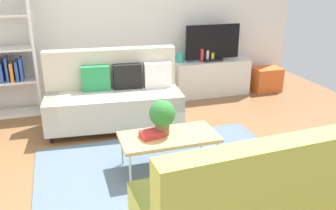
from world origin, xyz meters
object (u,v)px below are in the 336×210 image
(couch_green, at_px, (257,202))
(table_book_0, at_px, (152,136))
(bottle_1, at_px, (208,56))
(bottle_0, at_px, (202,55))
(tv_console, at_px, (211,77))
(storage_trunk, at_px, (266,79))
(vase_1, at_px, (190,58))
(couch_beige, at_px, (114,96))
(tv, at_px, (213,43))
(bottle_2, at_px, (213,57))
(vase_0, at_px, (180,57))
(potted_plant, at_px, (162,115))
(coffee_table, at_px, (169,138))

(couch_green, relative_size, table_book_0, 8.09)
(bottle_1, bearing_deg, bottle_0, 180.00)
(tv_console, bearing_deg, bottle_1, -157.44)
(storage_trunk, height_order, vase_1, vase_1)
(couch_green, height_order, table_book_0, couch_green)
(table_book_0, relative_size, bottle_1, 1.22)
(tv_console, bearing_deg, vase_1, 172.59)
(couch_beige, xyz_separation_m, tv, (1.91, 0.87, 0.50))
(couch_green, height_order, vase_1, couch_green)
(couch_green, distance_m, bottle_0, 3.85)
(couch_beige, distance_m, bottle_1, 2.03)
(bottle_2, bearing_deg, vase_0, 171.23)
(storage_trunk, height_order, bottle_0, bottle_0)
(potted_plant, xyz_separation_m, bottle_0, (1.39, 2.22, 0.10))
(potted_plant, distance_m, bottle_1, 2.68)
(couch_green, height_order, bottle_1, couch_green)
(coffee_table, bearing_deg, tv, 56.22)
(tv, height_order, storage_trunk, tv)
(bottle_0, bearing_deg, potted_plant, -122.01)
(tv_console, distance_m, potted_plant, 2.79)
(potted_plant, xyz_separation_m, vase_0, (1.01, 2.31, 0.07))
(couch_beige, xyz_separation_m, coffee_table, (0.38, -1.42, -0.06))
(tv, distance_m, table_book_0, 2.90)
(tv_console, distance_m, bottle_0, 0.48)
(couch_beige, height_order, couch_green, same)
(tv_console, height_order, vase_1, vase_1)
(potted_plant, xyz_separation_m, bottle_2, (1.60, 2.22, 0.06))
(couch_green, distance_m, bottle_2, 3.91)
(couch_green, distance_m, table_book_0, 1.52)
(vase_0, height_order, bottle_2, vase_0)
(tv_console, xyz_separation_m, vase_1, (-0.38, 0.05, 0.38))
(storage_trunk, bearing_deg, potted_plant, -141.25)
(couch_beige, height_order, bottle_2, couch_beige)
(couch_beige, bearing_deg, tv_console, -149.96)
(tv, xyz_separation_m, vase_1, (-0.38, 0.07, -0.25))
(potted_plant, relative_size, table_book_0, 1.69)
(table_book_0, bearing_deg, vase_1, 60.11)
(vase_1, xyz_separation_m, bottle_2, (0.39, -0.09, 0.02))
(tv_console, xyz_separation_m, bottle_2, (0.00, -0.04, 0.40))
(storage_trunk, xyz_separation_m, vase_1, (-1.48, 0.15, 0.48))
(table_book_0, bearing_deg, tv, 52.70)
(coffee_table, distance_m, bottle_0, 2.66)
(storage_trunk, xyz_separation_m, bottle_0, (-1.30, 0.06, 0.54))
(couch_beige, xyz_separation_m, storage_trunk, (3.01, 0.79, -0.23))
(tv, height_order, vase_0, tv)
(tv_console, relative_size, bottle_0, 5.99)
(coffee_table, bearing_deg, vase_1, 64.06)
(vase_1, bearing_deg, tv_console, -7.41)
(tv, relative_size, vase_0, 6.05)
(coffee_table, distance_m, bottle_1, 2.71)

